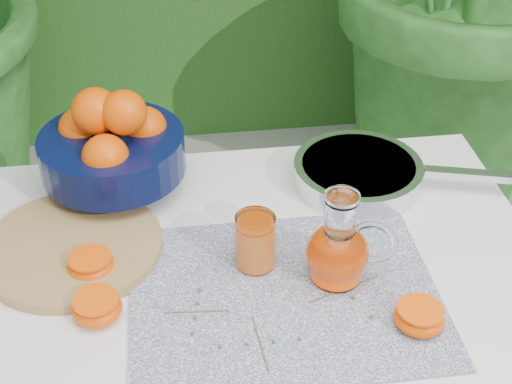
{
  "coord_description": "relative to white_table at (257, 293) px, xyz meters",
  "views": [
    {
      "loc": [
        -0.21,
        -0.96,
        1.57
      ],
      "look_at": [
        -0.09,
        -0.03,
        0.88
      ],
      "focal_mm": 50.0,
      "sensor_mm": 36.0,
      "label": 1
    }
  ],
  "objects": [
    {
      "name": "white_table",
      "position": [
        0.0,
        0.0,
        0.0
      ],
      "size": [
        1.0,
        0.7,
        0.75
      ],
      "color": "white",
      "rests_on": "ground"
    },
    {
      "name": "placemat",
      "position": [
        0.03,
        -0.09,
        0.08
      ],
      "size": [
        0.5,
        0.39,
        0.0
      ],
      "primitive_type": "cube",
      "rotation": [
        0.0,
        0.0,
        0.0
      ],
      "color": "#0D184A",
      "rests_on": "white_table"
    },
    {
      "name": "cutting_board",
      "position": [
        -0.32,
        0.06,
        0.09
      ],
      "size": [
        0.34,
        0.34,
        0.02
      ],
      "primitive_type": "cylinder",
      "rotation": [
        0.0,
        0.0,
        0.1
      ],
      "color": "olive",
      "rests_on": "white_table"
    },
    {
      "name": "fruit_bowl",
      "position": [
        -0.24,
        0.25,
        0.18
      ],
      "size": [
        0.3,
        0.3,
        0.22
      ],
      "color": "black",
      "rests_on": "white_table"
    },
    {
      "name": "juice_pitcher",
      "position": [
        0.12,
        -0.07,
        0.14
      ],
      "size": [
        0.16,
        0.13,
        0.17
      ],
      "color": "white",
      "rests_on": "white_table"
    },
    {
      "name": "juice_tumbler",
      "position": [
        -0.01,
        -0.01,
        0.13
      ],
      "size": [
        0.08,
        0.08,
        0.1
      ],
      "color": "white",
      "rests_on": "white_table"
    },
    {
      "name": "saute_pan",
      "position": [
        0.23,
        0.2,
        0.11
      ],
      "size": [
        0.46,
        0.31,
        0.05
      ],
      "color": "silver",
      "rests_on": "white_table"
    },
    {
      "name": "orange_halves",
      "position": [
        -0.11,
        -0.1,
        0.1
      ],
      "size": [
        0.59,
        0.27,
        0.04
      ],
      "color": "#EC4C02",
      "rests_on": "white_table"
    },
    {
      "name": "thyme_sprigs",
      "position": [
        0.0,
        -0.13,
        0.09
      ],
      "size": [
        0.36,
        0.23,
        0.01
      ],
      "color": "brown",
      "rests_on": "white_table"
    }
  ]
}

